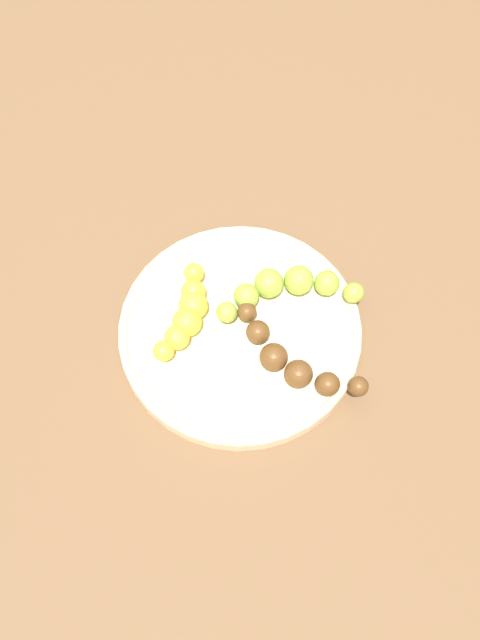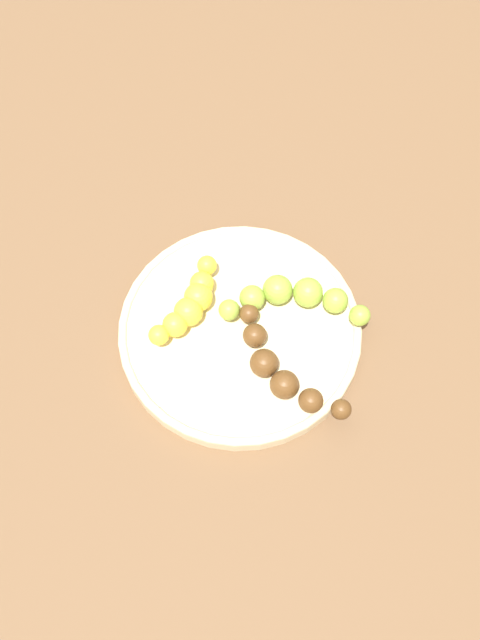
% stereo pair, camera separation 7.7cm
% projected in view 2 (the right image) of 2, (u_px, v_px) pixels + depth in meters
% --- Properties ---
extents(ground_plane, '(2.40, 2.40, 0.00)m').
position_uv_depth(ground_plane, '(240.00, 335.00, 0.80)').
color(ground_plane, brown).
extents(fruit_bowl, '(0.28, 0.28, 0.02)m').
position_uv_depth(fruit_bowl, '(240.00, 330.00, 0.79)').
color(fruit_bowl, beige).
rests_on(fruit_bowl, ground_plane).
extents(banana_yellow, '(0.06, 0.12, 0.03)m').
position_uv_depth(banana_yellow, '(191.00, 303.00, 0.78)').
color(banana_yellow, yellow).
rests_on(banana_yellow, fruit_bowl).
extents(banana_overripe, '(0.18, 0.06, 0.03)m').
position_uv_depth(banana_overripe, '(279.00, 370.00, 0.74)').
color(banana_overripe, '#593819').
rests_on(banana_overripe, fruit_bowl).
extents(banana_green, '(0.13, 0.13, 0.04)m').
position_uv_depth(banana_green, '(294.00, 298.00, 0.78)').
color(banana_green, '#8CAD38').
rests_on(banana_green, fruit_bowl).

